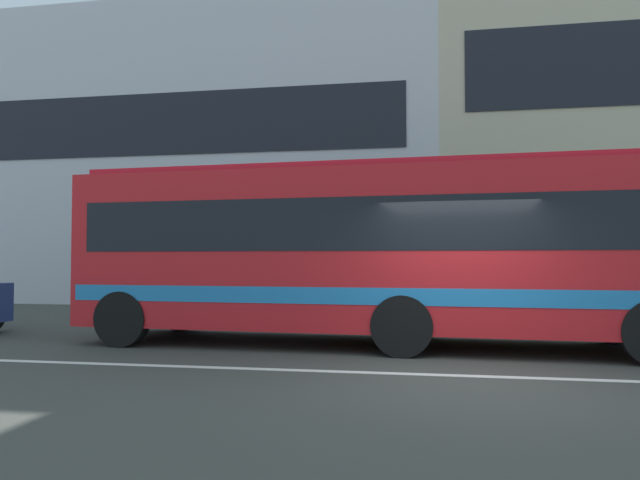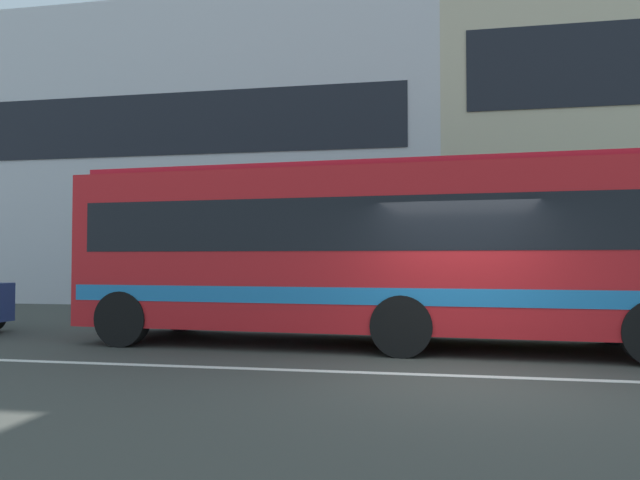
# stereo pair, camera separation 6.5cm
# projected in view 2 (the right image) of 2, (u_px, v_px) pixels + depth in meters

# --- Properties ---
(ground_plane) EXTENTS (160.00, 160.00, 0.00)m
(ground_plane) POSITION_uv_depth(u_px,v_px,m) (464.00, 376.00, 7.76)
(ground_plane) COLOR #3D3F38
(lane_centre_line) EXTENTS (60.00, 0.16, 0.01)m
(lane_centre_line) POSITION_uv_depth(u_px,v_px,m) (464.00, 376.00, 7.76)
(lane_centre_line) COLOR silver
(lane_centre_line) RESTS_ON ground_plane
(hedge_row_far) EXTENTS (12.64, 1.10, 1.17)m
(hedge_row_far) POSITION_uv_depth(u_px,v_px,m) (589.00, 301.00, 13.61)
(hedge_row_far) COLOR #32621B
(hedge_row_far) RESTS_ON ground_plane
(apartment_block_left) EXTENTS (25.54, 10.93, 10.73)m
(apartment_block_left) POSITION_uv_depth(u_px,v_px,m) (145.00, 175.00, 25.70)
(apartment_block_left) COLOR silver
(apartment_block_left) RESTS_ON ground_plane
(transit_bus) EXTENTS (10.87, 3.13, 3.26)m
(transit_bus) POSITION_uv_depth(u_px,v_px,m) (371.00, 248.00, 10.61)
(transit_bus) COLOR red
(transit_bus) RESTS_ON ground_plane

